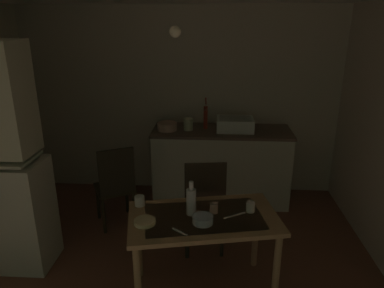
{
  "coord_description": "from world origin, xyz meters",
  "views": [
    {
      "loc": [
        0.45,
        -2.65,
        2.21
      ],
      "look_at": [
        0.26,
        0.26,
        1.2
      ],
      "focal_mm": 33.63,
      "sensor_mm": 36.0,
      "label": 1
    }
  ],
  "objects_px": {
    "chair_by_counter": "(116,185)",
    "sink_basin": "(235,124)",
    "mug_dark": "(214,208)",
    "hand_pump": "(206,115)",
    "serving_bowl_wide": "(145,222)",
    "mixing_bowl_counter": "(167,126)",
    "dining_table": "(203,227)",
    "glass_bottle": "(191,201)",
    "chair_far_side": "(204,205)"
  },
  "relations": [
    {
      "from": "serving_bowl_wide",
      "to": "glass_bottle",
      "type": "bearing_deg",
      "value": 25.69
    },
    {
      "from": "mixing_bowl_counter",
      "to": "glass_bottle",
      "type": "distance_m",
      "value": 1.66
    },
    {
      "from": "mixing_bowl_counter",
      "to": "mug_dark",
      "type": "bearing_deg",
      "value": -69.68
    },
    {
      "from": "sink_basin",
      "to": "chair_far_side",
      "type": "bearing_deg",
      "value": -106.38
    },
    {
      "from": "sink_basin",
      "to": "chair_far_side",
      "type": "relative_size",
      "value": 0.44
    },
    {
      "from": "chair_far_side",
      "to": "mixing_bowl_counter",
      "type": "bearing_deg",
      "value": 114.2
    },
    {
      "from": "dining_table",
      "to": "mug_dark",
      "type": "height_order",
      "value": "mug_dark"
    },
    {
      "from": "mug_dark",
      "to": "sink_basin",
      "type": "bearing_deg",
      "value": 81.61
    },
    {
      "from": "chair_by_counter",
      "to": "mug_dark",
      "type": "distance_m",
      "value": 1.43
    },
    {
      "from": "sink_basin",
      "to": "mixing_bowl_counter",
      "type": "height_order",
      "value": "sink_basin"
    },
    {
      "from": "mixing_bowl_counter",
      "to": "chair_by_counter",
      "type": "xyz_separation_m",
      "value": [
        -0.49,
        -0.66,
        -0.49
      ]
    },
    {
      "from": "sink_basin",
      "to": "chair_by_counter",
      "type": "relative_size",
      "value": 0.46
    },
    {
      "from": "mug_dark",
      "to": "hand_pump",
      "type": "bearing_deg",
      "value": 94.07
    },
    {
      "from": "serving_bowl_wide",
      "to": "chair_far_side",
      "type": "bearing_deg",
      "value": 57.84
    },
    {
      "from": "glass_bottle",
      "to": "dining_table",
      "type": "bearing_deg",
      "value": -17.08
    },
    {
      "from": "dining_table",
      "to": "chair_far_side",
      "type": "distance_m",
      "value": 0.56
    },
    {
      "from": "chair_by_counter",
      "to": "mug_dark",
      "type": "relative_size",
      "value": 11.53
    },
    {
      "from": "hand_pump",
      "to": "mixing_bowl_counter",
      "type": "bearing_deg",
      "value": -168.39
    },
    {
      "from": "sink_basin",
      "to": "chair_far_side",
      "type": "distance_m",
      "value": 1.28
    },
    {
      "from": "chair_far_side",
      "to": "mug_dark",
      "type": "distance_m",
      "value": 0.55
    },
    {
      "from": "dining_table",
      "to": "hand_pump",
      "type": "bearing_deg",
      "value": 91.26
    },
    {
      "from": "mug_dark",
      "to": "chair_far_side",
      "type": "bearing_deg",
      "value": 100.97
    },
    {
      "from": "chair_far_side",
      "to": "serving_bowl_wide",
      "type": "bearing_deg",
      "value": -122.16
    },
    {
      "from": "mixing_bowl_counter",
      "to": "glass_bottle",
      "type": "relative_size",
      "value": 0.83
    },
    {
      "from": "mixing_bowl_counter",
      "to": "chair_by_counter",
      "type": "bearing_deg",
      "value": -126.53
    },
    {
      "from": "chair_far_side",
      "to": "sink_basin",
      "type": "bearing_deg",
      "value": 73.62
    },
    {
      "from": "glass_bottle",
      "to": "sink_basin",
      "type": "bearing_deg",
      "value": 75.76
    },
    {
      "from": "mixing_bowl_counter",
      "to": "serving_bowl_wide",
      "type": "relative_size",
      "value": 1.42
    },
    {
      "from": "sink_basin",
      "to": "chair_far_side",
      "type": "xyz_separation_m",
      "value": [
        -0.33,
        -1.13,
        -0.5
      ]
    },
    {
      "from": "dining_table",
      "to": "chair_far_side",
      "type": "xyz_separation_m",
      "value": [
        -0.01,
        0.55,
        -0.11
      ]
    },
    {
      "from": "sink_basin",
      "to": "mixing_bowl_counter",
      "type": "xyz_separation_m",
      "value": [
        -0.82,
        -0.05,
        -0.03
      ]
    },
    {
      "from": "hand_pump",
      "to": "glass_bottle",
      "type": "bearing_deg",
      "value": -92.12
    },
    {
      "from": "serving_bowl_wide",
      "to": "glass_bottle",
      "type": "relative_size",
      "value": 0.59
    },
    {
      "from": "sink_basin",
      "to": "hand_pump",
      "type": "distance_m",
      "value": 0.37
    },
    {
      "from": "chair_by_counter",
      "to": "chair_far_side",
      "type": "bearing_deg",
      "value": -23.38
    },
    {
      "from": "mixing_bowl_counter",
      "to": "dining_table",
      "type": "height_order",
      "value": "mixing_bowl_counter"
    },
    {
      "from": "hand_pump",
      "to": "sink_basin",
      "type": "bearing_deg",
      "value": -7.2
    },
    {
      "from": "sink_basin",
      "to": "dining_table",
      "type": "xyz_separation_m",
      "value": [
        -0.32,
        -1.69,
        -0.39
      ]
    },
    {
      "from": "serving_bowl_wide",
      "to": "glass_bottle",
      "type": "distance_m",
      "value": 0.4
    },
    {
      "from": "hand_pump",
      "to": "chair_by_counter",
      "type": "relative_size",
      "value": 0.41
    },
    {
      "from": "serving_bowl_wide",
      "to": "mixing_bowl_counter",
      "type": "bearing_deg",
      "value": 91.73
    },
    {
      "from": "dining_table",
      "to": "sink_basin",
      "type": "bearing_deg",
      "value": 79.28
    },
    {
      "from": "sink_basin",
      "to": "hand_pump",
      "type": "height_order",
      "value": "hand_pump"
    },
    {
      "from": "chair_far_side",
      "to": "chair_by_counter",
      "type": "bearing_deg",
      "value": 156.62
    },
    {
      "from": "hand_pump",
      "to": "chair_far_side",
      "type": "height_order",
      "value": "hand_pump"
    },
    {
      "from": "sink_basin",
      "to": "hand_pump",
      "type": "xyz_separation_m",
      "value": [
        -0.36,
        0.05,
        0.09
      ]
    },
    {
      "from": "glass_bottle",
      "to": "chair_by_counter",
      "type": "bearing_deg",
      "value": 133.27
    },
    {
      "from": "chair_by_counter",
      "to": "sink_basin",
      "type": "bearing_deg",
      "value": 28.49
    },
    {
      "from": "sink_basin",
      "to": "glass_bottle",
      "type": "height_order",
      "value": "sink_basin"
    },
    {
      "from": "hand_pump",
      "to": "mug_dark",
      "type": "height_order",
      "value": "hand_pump"
    }
  ]
}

